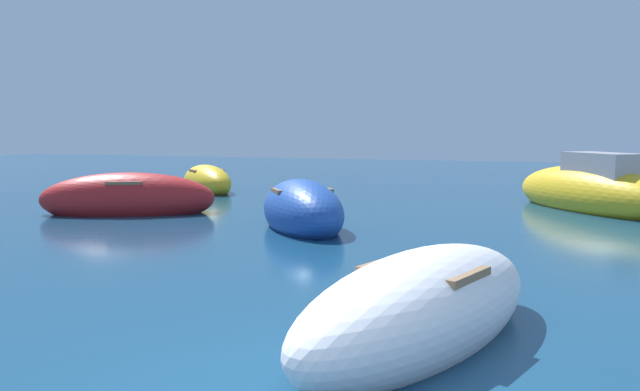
{
  "coord_description": "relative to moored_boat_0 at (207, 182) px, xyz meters",
  "views": [
    {
      "loc": [
        2.02,
        -4.34,
        2.15
      ],
      "look_at": [
        -3.54,
        10.66,
        0.52
      ],
      "focal_mm": 37.15,
      "sensor_mm": 36.0,
      "label": 1
    }
  ],
  "objects": [
    {
      "name": "moored_boat_0",
      "position": [
        0.0,
        0.0,
        0.0
      ],
      "size": [
        3.56,
        3.53,
        1.17
      ],
      "rotation": [
        0.0,
        0.0,
        2.36
      ],
      "color": "gold",
      "rests_on": "ground"
    },
    {
      "name": "moored_boat_1",
      "position": [
        12.11,
        -1.01,
        0.15
      ],
      "size": [
        4.68,
        5.47,
        1.86
      ],
      "rotation": [
        0.0,
        0.0,
        2.21
      ],
      "color": "gold",
      "rests_on": "ground"
    },
    {
      "name": "moored_boat_2",
      "position": [
        10.17,
        -13.33,
        0.01
      ],
      "size": [
        2.46,
        4.34,
        1.22
      ],
      "rotation": [
        0.0,
        0.0,
        4.43
      ],
      "color": "white",
      "rests_on": "ground"
    },
    {
      "name": "moored_boat_3",
      "position": [
        6.19,
        -6.68,
        0.05
      ],
      "size": [
        3.36,
        3.81,
        1.37
      ],
      "rotation": [
        0.0,
        0.0,
        2.2
      ],
      "color": "#1E479E",
      "rests_on": "ground"
    },
    {
      "name": "moored_boat_5",
      "position": [
        1.14,
        -5.9,
        0.05
      ],
      "size": [
        4.54,
        3.29,
        1.35
      ],
      "rotation": [
        0.0,
        0.0,
        3.61
      ],
      "color": "#B21E1E",
      "rests_on": "ground"
    }
  ]
}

